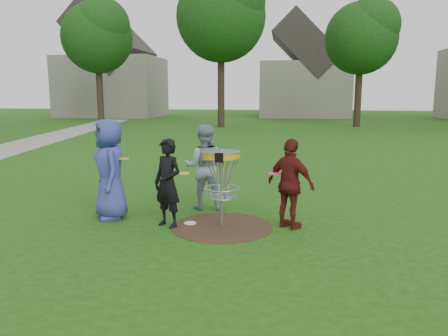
# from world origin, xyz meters

# --- Properties ---
(ground) EXTENTS (100.00, 100.00, 0.00)m
(ground) POSITION_xyz_m (0.00, 0.00, 0.00)
(ground) COLOR #19470F
(ground) RESTS_ON ground
(dirt_patch) EXTENTS (1.80, 1.80, 0.01)m
(dirt_patch) POSITION_xyz_m (0.00, 0.00, 0.00)
(dirt_patch) COLOR #47331E
(dirt_patch) RESTS_ON ground
(player_blue) EXTENTS (0.98, 1.09, 1.86)m
(player_blue) POSITION_xyz_m (-2.13, 0.28, 0.93)
(player_blue) COLOR #353E92
(player_blue) RESTS_ON ground
(player_black) EXTENTS (0.68, 0.60, 1.56)m
(player_black) POSITION_xyz_m (-0.94, -0.09, 0.78)
(player_black) COLOR black
(player_black) RESTS_ON ground
(player_grey) EXTENTS (0.88, 0.71, 1.71)m
(player_grey) POSITION_xyz_m (-0.52, 1.20, 0.85)
(player_grey) COLOR #7E94A2
(player_grey) RESTS_ON ground
(player_maroon) EXTENTS (0.97, 0.85, 1.57)m
(player_maroon) POSITION_xyz_m (1.18, 0.09, 0.78)
(player_maroon) COLOR #591714
(player_maroon) RESTS_ON ground
(disc_on_grass) EXTENTS (0.22, 0.22, 0.02)m
(disc_on_grass) POSITION_xyz_m (-0.59, 0.10, 0.01)
(disc_on_grass) COLOR white
(disc_on_grass) RESTS_ON ground
(disc_golf_basket) EXTENTS (0.66, 0.67, 1.38)m
(disc_golf_basket) POSITION_xyz_m (0.00, -0.00, 1.02)
(disc_golf_basket) COLOR #9EA0A5
(disc_golf_basket) RESTS_ON ground
(held_discs) EXTENTS (2.97, 1.23, 0.21)m
(held_discs) POSITION_xyz_m (-0.50, 0.30, 1.03)
(held_discs) COLOR gold
(held_discs) RESTS_ON ground
(tree_row) EXTENTS (51.20, 17.42, 9.90)m
(tree_row) POSITION_xyz_m (0.44, 20.67, 6.21)
(tree_row) COLOR #38281C
(tree_row) RESTS_ON ground
(house_row) EXTENTS (44.50, 10.65, 11.62)m
(house_row) POSITION_xyz_m (4.78, 33.07, 4.14)
(house_row) COLOR gray
(house_row) RESTS_ON ground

